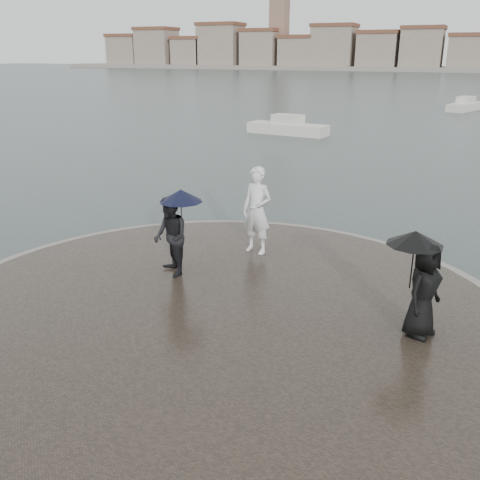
% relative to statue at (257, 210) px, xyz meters
% --- Properties ---
extents(ground, '(400.00, 400.00, 0.00)m').
position_rel_statue_xyz_m(ground, '(0.47, -6.96, -1.48)').
color(ground, '#2B3835').
rests_on(ground, ground).
extents(kerb_ring, '(12.50, 12.50, 0.32)m').
position_rel_statue_xyz_m(kerb_ring, '(0.47, -3.46, -1.32)').
color(kerb_ring, gray).
rests_on(kerb_ring, ground).
extents(quay_tip, '(11.90, 11.90, 0.36)m').
position_rel_statue_xyz_m(quay_tip, '(0.47, -3.46, -1.30)').
color(quay_tip, '#2D261E').
rests_on(quay_tip, ground).
extents(statue, '(0.91, 0.70, 2.24)m').
position_rel_statue_xyz_m(statue, '(0.00, 0.00, 0.00)').
color(statue, white).
rests_on(statue, quay_tip).
extents(visitor_left, '(1.32, 1.16, 2.04)m').
position_rel_statue_xyz_m(visitor_left, '(-1.22, -2.14, -0.01)').
color(visitor_left, black).
rests_on(visitor_left, quay_tip).
extents(visitor_right, '(1.18, 1.12, 1.95)m').
position_rel_statue_xyz_m(visitor_right, '(4.29, -2.80, -0.01)').
color(visitor_right, black).
rests_on(visitor_right, quay_tip).
extents(far_skyline, '(260.00, 20.00, 37.00)m').
position_rel_statue_xyz_m(far_skyline, '(-5.82, 153.75, 4.13)').
color(far_skyline, gray).
rests_on(far_skyline, ground).
extents(boats, '(30.34, 25.39, 1.50)m').
position_rel_statue_xyz_m(boats, '(4.92, 32.27, -1.10)').
color(boats, silver).
rests_on(boats, ground).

